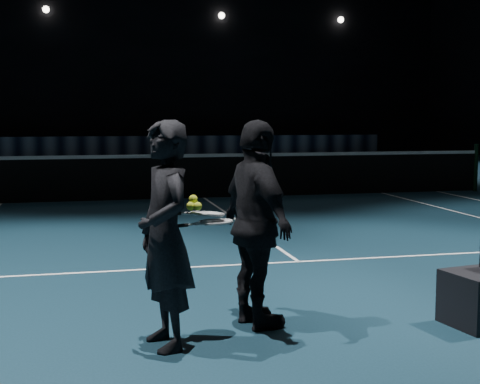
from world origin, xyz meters
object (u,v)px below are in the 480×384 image
at_px(player_a, 165,235).
at_px(racket_upper, 208,214).
at_px(player_b, 257,225).
at_px(tennis_balls, 194,204).
at_px(racket_lower, 216,222).

xyz_separation_m(player_a, racket_upper, (0.35, 0.19, 0.12)).
bearing_deg(player_b, racket_upper, 93.89).
relative_size(player_a, player_b, 1.00).
relative_size(player_a, tennis_balls, 14.15).
bearing_deg(racket_upper, racket_lower, -42.66).
distance_m(player_a, racket_upper, 0.42).
height_order(player_a, racket_upper, player_a).
distance_m(player_a, tennis_balls, 0.33).
bearing_deg(racket_lower, racket_upper, 141.34).
bearing_deg(tennis_balls, player_b, 21.93).
height_order(racket_lower, racket_upper, racket_upper).
bearing_deg(tennis_balls, racket_upper, 35.98).
height_order(racket_upper, tennis_balls, tennis_balls).
height_order(player_a, racket_lower, player_a).
height_order(player_b, racket_upper, player_b).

